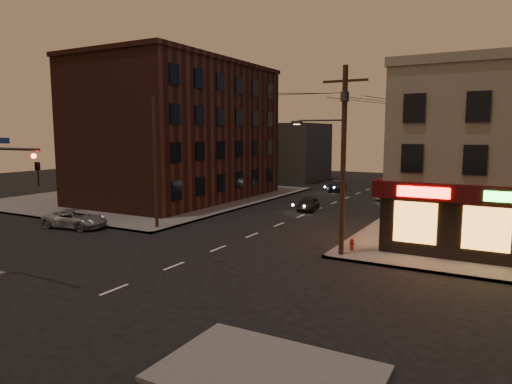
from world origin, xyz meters
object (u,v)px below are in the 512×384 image
Objects in this scene: sedan_far at (337,186)px; sedan_near at (308,204)px; fire_hydrant at (352,244)px; sedan_mid at (387,194)px; suv_cross at (75,219)px.

sedan_near is at bearing -86.15° from sedan_far.
fire_hydrant is at bearing -74.64° from sedan_far.
sedan_far reaches higher than sedan_near.
sedan_mid is 5.43× the size of fire_hydrant.
suv_cross is 29.46m from sedan_mid.
sedan_mid reaches higher than sedan_near.
sedan_far is (-2.28, 14.03, 0.00)m from sedan_near.
suv_cross is at bearing -135.52° from sedan_near.
sedan_far is at bearing 110.75° from fire_hydrant.
sedan_mid is (4.46, 9.88, 0.02)m from sedan_near.
sedan_near is 0.85× the size of sedan_far.
sedan_near is 10.84m from sedan_mid.
sedan_far is 5.98× the size of fire_hydrant.
suv_cross reaches higher than fire_hydrant.
sedan_far is 27.81m from fire_hydrant.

